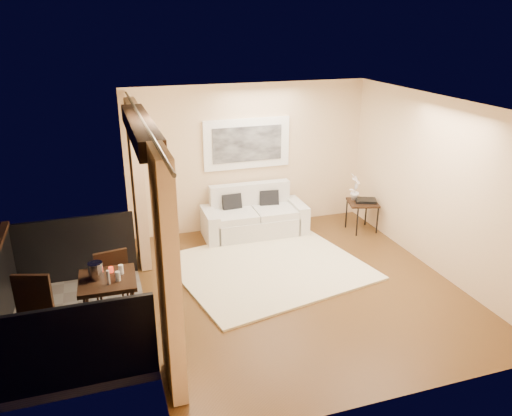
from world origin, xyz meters
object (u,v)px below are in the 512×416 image
sofa (253,217)px  ice_bucket (96,270)px  orchid (355,187)px  balcony_chair_near (32,311)px  side_table (363,205)px  balcony_chair_far (112,277)px  bistro_table (108,284)px

sofa → ice_bucket: 3.74m
orchid → balcony_chair_near: (-5.40, -2.26, -0.24)m
balcony_chair_near → ice_bucket: size_ratio=5.04×
orchid → ice_bucket: orchid is taller
sofa → side_table: (1.98, -0.49, 0.20)m
orchid → balcony_chair_far: size_ratio=0.52×
sofa → orchid: bearing=-9.6°
side_table → bistro_table: 5.05m
balcony_chair_far → ice_bucket: ice_bucket is taller
orchid → ice_bucket: 5.09m
ice_bucket → bistro_table: bearing=-26.5°
bistro_table → balcony_chair_near: (-0.86, -0.13, -0.13)m
side_table → ice_bucket: size_ratio=3.23×
balcony_chair_far → sofa: bearing=-151.5°
side_table → balcony_chair_far: size_ratio=0.66×
orchid → balcony_chair_near: bearing=-157.3°
balcony_chair_far → side_table: bearing=-170.8°
balcony_chair_far → balcony_chair_near: (-0.92, -0.59, 0.02)m
ice_bucket → sofa: bearing=41.1°
balcony_chair_near → ice_bucket: 0.83m
side_table → ice_bucket: (-4.76, -1.94, 0.38)m
orchid → bistro_table: bearing=-154.8°
balcony_chair_near → sofa: bearing=53.4°
side_table → ice_bucket: bearing=-157.9°
balcony_chair_near → bistro_table: bearing=25.2°
sofa → bistro_table: (-2.66, -2.49, 0.40)m
bistro_table → side_table: bearing=23.3°
side_table → ice_bucket: ice_bucket is taller
side_table → balcony_chair_far: bearing=-161.5°
side_table → orchid: orchid is taller
sofa → side_table: 2.05m
side_table → balcony_chair_near: (-5.50, -2.12, 0.07)m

